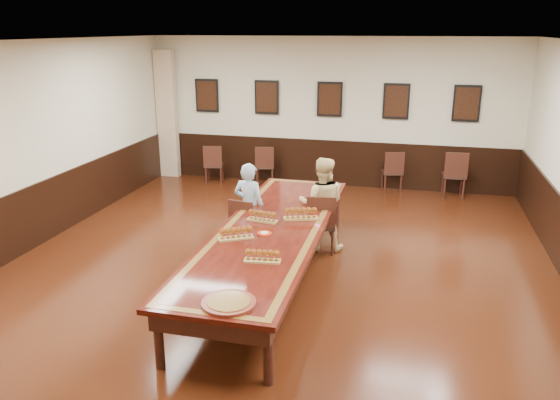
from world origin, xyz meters
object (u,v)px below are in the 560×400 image
(person_woman, at_px, (322,204))
(chair_man, at_px, (247,225))
(carved_platter, at_px, (229,303))
(chair_woman, at_px, (321,222))
(spare_chair_b, at_px, (265,165))
(spare_chair_c, at_px, (392,171))
(person_man, at_px, (249,207))
(conference_table, at_px, (271,238))
(spare_chair_a, at_px, (214,164))
(spare_chair_d, at_px, (454,174))

(person_woman, bearing_deg, chair_man, 10.53)
(carved_platter, bearing_deg, chair_woman, 83.83)
(spare_chair_b, height_order, spare_chair_c, spare_chair_c)
(spare_chair_c, xyz_separation_m, person_man, (-2.02, -3.87, 0.26))
(conference_table, bearing_deg, spare_chair_a, 119.28)
(person_man, distance_m, person_woman, 1.13)
(chair_woman, bearing_deg, chair_man, 5.62)
(spare_chair_a, relative_size, person_woman, 0.59)
(spare_chair_a, xyz_separation_m, person_woman, (3.01, -3.26, 0.30))
(person_woman, bearing_deg, chair_woman, 90.00)
(spare_chair_a, relative_size, carved_platter, 1.51)
(spare_chair_b, height_order, spare_chair_d, spare_chair_d)
(chair_woman, relative_size, spare_chair_a, 1.08)
(spare_chair_c, relative_size, carved_platter, 1.51)
(chair_woman, height_order, person_woman, person_woman)
(spare_chair_b, bearing_deg, conference_table, 92.85)
(person_woman, height_order, carved_platter, person_woman)
(spare_chair_b, relative_size, spare_chair_c, 1.00)
(person_woman, relative_size, carved_platter, 2.55)
(spare_chair_c, bearing_deg, chair_woman, 63.22)
(spare_chair_a, relative_size, spare_chair_b, 1.00)
(spare_chair_b, distance_m, spare_chair_c, 2.80)
(spare_chair_a, distance_m, carved_platter, 7.21)
(spare_chair_b, height_order, conference_table, spare_chair_b)
(carved_platter, bearing_deg, spare_chair_a, 111.72)
(chair_man, bearing_deg, spare_chair_b, -67.81)
(conference_table, xyz_separation_m, carved_platter, (0.14, -2.19, 0.16))
(chair_woman, height_order, conference_table, chair_woman)
(chair_woman, distance_m, spare_chair_a, 4.52)
(conference_table, bearing_deg, person_woman, 68.56)
(conference_table, bearing_deg, spare_chair_c, 73.66)
(chair_woman, bearing_deg, person_woman, -90.00)
(person_woman, bearing_deg, conference_table, 60.28)
(spare_chair_d, bearing_deg, person_woman, 54.11)
(carved_platter, bearing_deg, chair_man, 104.09)
(spare_chair_c, bearing_deg, spare_chair_a, -8.20)
(spare_chair_d, bearing_deg, chair_man, 45.74)
(spare_chair_a, bearing_deg, person_man, 105.80)
(chair_man, distance_m, spare_chair_b, 3.88)
(spare_chair_d, height_order, carved_platter, spare_chair_d)
(chair_man, height_order, conference_table, chair_man)
(spare_chair_d, bearing_deg, spare_chair_a, -1.47)
(spare_chair_b, relative_size, carved_platter, 1.51)
(chair_man, xyz_separation_m, carved_platter, (0.77, -3.05, 0.33))
(chair_woman, relative_size, spare_chair_c, 1.08)
(spare_chair_a, xyz_separation_m, carved_platter, (2.66, -6.69, 0.33))
(chair_man, height_order, spare_chair_b, same)
(person_woman, distance_m, conference_table, 1.34)
(chair_woman, bearing_deg, spare_chair_b, -70.18)
(person_man, distance_m, carved_platter, 3.23)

